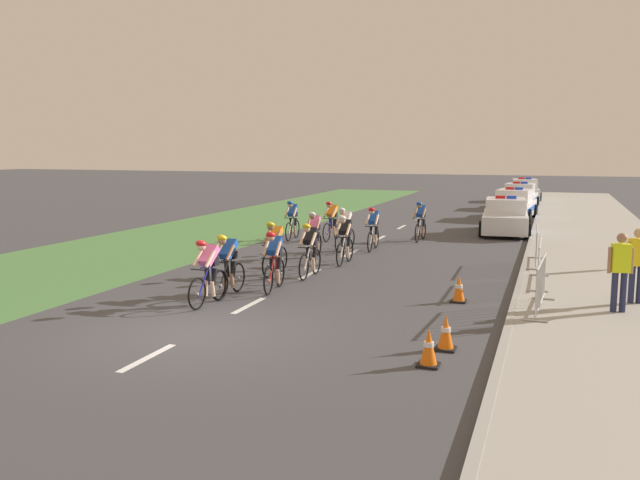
% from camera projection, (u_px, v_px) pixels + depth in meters
% --- Properties ---
extents(ground_plane, '(160.00, 160.00, 0.00)m').
position_uv_depth(ground_plane, '(195.00, 333.00, 12.76)').
color(ground_plane, '#424247').
extents(sidewalk_slab, '(4.79, 60.00, 0.12)m').
position_uv_depth(sidewalk_slab, '(599.00, 248.00, 23.21)').
color(sidewalk_slab, '#A3A099').
rests_on(sidewalk_slab, ground).
extents(kerb_edge, '(0.16, 60.00, 0.13)m').
position_uv_depth(kerb_edge, '(530.00, 245.00, 23.97)').
color(kerb_edge, '#9E9E99').
rests_on(kerb_edge, ground).
extents(grass_verge, '(7.00, 60.00, 0.01)m').
position_uv_depth(grass_verge, '(206.00, 232.00, 28.33)').
color(grass_verge, '#4C7F42').
rests_on(grass_verge, ground).
extents(lane_markings_centre, '(0.14, 25.60, 0.01)m').
position_uv_depth(lane_markings_centre, '(351.00, 253.00, 22.50)').
color(lane_markings_centre, white).
rests_on(lane_markings_centre, ground).
extents(cyclist_lead, '(0.43, 1.72, 1.56)m').
position_uv_depth(cyclist_lead, '(208.00, 271.00, 14.97)').
color(cyclist_lead, black).
rests_on(cyclist_lead, ground).
extents(cyclist_second, '(0.42, 1.72, 1.56)m').
position_uv_depth(cyclist_second, '(228.00, 264.00, 15.90)').
color(cyclist_second, black).
rests_on(cyclist_second, ground).
extents(cyclist_third, '(0.45, 1.72, 1.56)m').
position_uv_depth(cyclist_third, '(274.00, 260.00, 16.47)').
color(cyclist_third, black).
rests_on(cyclist_third, ground).
extents(cyclist_fourth, '(0.42, 1.72, 1.56)m').
position_uv_depth(cyclist_fourth, '(275.00, 247.00, 18.59)').
color(cyclist_fourth, black).
rests_on(cyclist_fourth, ground).
extents(cyclist_fifth, '(0.42, 1.72, 1.56)m').
position_uv_depth(cyclist_fifth, '(310.00, 249.00, 18.21)').
color(cyclist_fifth, black).
rests_on(cyclist_fifth, ground).
extents(cyclist_sixth, '(0.42, 1.72, 1.56)m').
position_uv_depth(cyclist_sixth, '(345.00, 239.00, 20.30)').
color(cyclist_sixth, black).
rests_on(cyclist_sixth, ground).
extents(cyclist_seventh, '(0.44, 1.72, 1.56)m').
position_uv_depth(cyclist_seventh, '(314.00, 234.00, 21.49)').
color(cyclist_seventh, black).
rests_on(cyclist_seventh, ground).
extents(cyclist_eighth, '(0.45, 1.72, 1.56)m').
position_uv_depth(cyclist_eighth, '(345.00, 228.00, 22.92)').
color(cyclist_eighth, black).
rests_on(cyclist_eighth, ground).
extents(cyclist_ninth, '(0.42, 1.72, 1.56)m').
position_uv_depth(cyclist_ninth, '(373.00, 228.00, 23.06)').
color(cyclist_ninth, black).
rests_on(cyclist_ninth, ground).
extents(cyclist_tenth, '(0.44, 1.72, 1.56)m').
position_uv_depth(cyclist_tenth, '(332.00, 220.00, 25.54)').
color(cyclist_tenth, black).
rests_on(cyclist_tenth, ground).
extents(cyclist_eleventh, '(0.43, 1.72, 1.56)m').
position_uv_depth(cyclist_eleventh, '(421.00, 221.00, 25.42)').
color(cyclist_eleventh, black).
rests_on(cyclist_eleventh, ground).
extents(cyclist_twelfth, '(0.43, 1.72, 1.56)m').
position_uv_depth(cyclist_twelfth, '(292.00, 220.00, 25.78)').
color(cyclist_twelfth, black).
rests_on(cyclist_twelfth, ground).
extents(police_car_nearest, '(2.21, 4.50, 1.59)m').
position_uv_depth(police_car_nearest, '(505.00, 217.00, 27.59)').
color(police_car_nearest, silver).
rests_on(police_car_nearest, ground).
extents(police_car_second, '(2.25, 4.52, 1.59)m').
position_uv_depth(police_car_second, '(514.00, 205.00, 33.50)').
color(police_car_second, white).
rests_on(police_car_second, ground).
extents(police_car_third, '(2.15, 4.47, 1.59)m').
position_uv_depth(police_car_third, '(520.00, 197.00, 39.16)').
color(police_car_third, silver).
rests_on(police_car_third, ground).
extents(police_car_furthest, '(2.31, 4.55, 1.59)m').
position_uv_depth(police_car_furthest, '(524.00, 191.00, 44.72)').
color(police_car_furthest, silver).
rests_on(police_car_furthest, ground).
extents(crowd_barrier_front, '(0.63, 2.32, 1.07)m').
position_uv_depth(crowd_barrier_front, '(541.00, 286.00, 14.07)').
color(crowd_barrier_front, '#B7BABF').
rests_on(crowd_barrier_front, sidewalk_slab).
extents(crowd_barrier_middle, '(0.50, 2.32, 1.07)m').
position_uv_depth(crowd_barrier_middle, '(539.00, 263.00, 16.84)').
color(crowd_barrier_middle, '#B7BABF').
rests_on(crowd_barrier_middle, sidewalk_slab).
extents(crowd_barrier_rear, '(0.55, 2.32, 1.07)m').
position_uv_depth(crowd_barrier_rear, '(536.00, 246.00, 19.70)').
color(crowd_barrier_rear, '#B7BABF').
rests_on(crowd_barrier_rear, sidewalk_slab).
extents(traffic_cone_near, '(0.36, 0.36, 0.64)m').
position_uv_depth(traffic_cone_near, '(446.00, 333.00, 11.69)').
color(traffic_cone_near, black).
rests_on(traffic_cone_near, ground).
extents(traffic_cone_mid, '(0.36, 0.36, 0.64)m').
position_uv_depth(traffic_cone_mid, '(429.00, 348.00, 10.81)').
color(traffic_cone_mid, black).
rests_on(traffic_cone_mid, ground).
extents(traffic_cone_far, '(0.36, 0.36, 0.64)m').
position_uv_depth(traffic_cone_far, '(459.00, 289.00, 15.33)').
color(traffic_cone_far, black).
rests_on(traffic_cone_far, ground).
extents(spectator_closest, '(0.53, 0.29, 1.68)m').
position_uv_depth(spectator_closest, '(620.00, 267.00, 13.83)').
color(spectator_closest, '#23284C').
rests_on(spectator_closest, sidewalk_slab).
extents(spectator_middle, '(0.52, 0.32, 1.68)m').
position_uv_depth(spectator_middle, '(637.00, 260.00, 14.61)').
color(spectator_middle, '#23284C').
rests_on(spectator_middle, sidewalk_slab).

